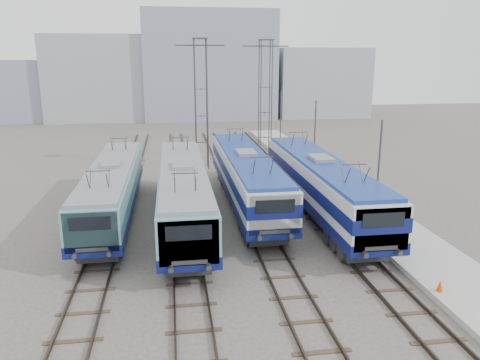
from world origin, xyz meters
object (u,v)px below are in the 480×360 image
at_px(locomotive_center_right, 247,175).
at_px(catenary_tower_east, 265,96).
at_px(locomotive_center_left, 183,191).
at_px(mast_front, 378,182).
at_px(locomotive_far_right, 321,182).
at_px(catenary_tower_west, 201,98).
at_px(locomotive_far_left, 112,187).
at_px(mast_mid, 314,144).
at_px(safety_cone, 440,286).
at_px(mast_rear, 281,124).

distance_m(locomotive_center_right, catenary_tower_east, 15.99).
xyz_separation_m(locomotive_center_left, mast_front, (10.85, -4.00, 1.20)).
distance_m(locomotive_far_right, catenary_tower_west, 17.49).
xyz_separation_m(locomotive_center_left, locomotive_center_right, (4.50, 3.19, 0.08)).
xyz_separation_m(locomotive_far_left, mast_mid, (15.35, 6.20, 1.30)).
height_order(locomotive_far_left, mast_mid, mast_mid).
bearing_deg(locomotive_center_left, catenary_tower_west, 82.00).
distance_m(locomotive_center_right, mast_front, 9.66).
height_order(mast_front, safety_cone, mast_front).
relative_size(locomotive_far_left, catenary_tower_west, 1.47).
distance_m(locomotive_far_left, locomotive_center_right, 9.11).
relative_size(locomotive_center_left, mast_front, 2.64).
relative_size(mast_rear, safety_cone, 12.84).
height_order(catenary_tower_west, mast_front, catenary_tower_west).
distance_m(locomotive_far_right, safety_cone, 11.62).
distance_m(locomotive_far_left, mast_rear, 23.84).
bearing_deg(catenary_tower_west, mast_mid, -42.93).
bearing_deg(locomotive_far_left, safety_cone, -39.53).
relative_size(locomotive_center_right, mast_rear, 2.67).
relative_size(locomotive_far_right, mast_mid, 2.70).
xyz_separation_m(locomotive_far_right, mast_front, (1.85, -4.44, 1.10)).
xyz_separation_m(locomotive_center_right, mast_mid, (6.35, 4.81, 1.12)).
xyz_separation_m(locomotive_center_left, catenary_tower_east, (8.75, 18.00, 4.34)).
relative_size(mast_front, safety_cone, 12.84).
distance_m(locomotive_far_right, mast_mid, 7.86).
relative_size(locomotive_center_right, catenary_tower_east, 1.56).
bearing_deg(mast_front, catenary_tower_west, 113.27).
xyz_separation_m(locomotive_center_left, safety_cone, (10.87, -10.88, -1.73)).
bearing_deg(mast_rear, mast_mid, -90.00).
height_order(locomotive_center_left, catenary_tower_west, catenary_tower_west).
height_order(locomotive_far_right, catenary_tower_west, catenary_tower_west).
distance_m(locomotive_center_left, locomotive_far_right, 9.01).
height_order(locomotive_far_left, locomotive_far_right, locomotive_far_right).
xyz_separation_m(catenary_tower_west, mast_front, (8.60, -20.00, -3.14)).
bearing_deg(catenary_tower_east, locomotive_far_right, -89.18).
bearing_deg(safety_cone, mast_front, 90.17).
relative_size(locomotive_far_right, catenary_tower_west, 1.57).
bearing_deg(locomotive_far_right, catenary_tower_east, 90.82).
distance_m(mast_mid, safety_cone, 19.11).
bearing_deg(mast_front, catenary_tower_east, 95.45).
bearing_deg(mast_mid, mast_rear, 90.00).
distance_m(locomotive_far_left, catenary_tower_west, 16.34).
relative_size(locomotive_far_left, catenary_tower_east, 1.47).
relative_size(locomotive_far_left, mast_rear, 2.52).
bearing_deg(locomotive_far_right, locomotive_center_right, 148.56).
xyz_separation_m(catenary_tower_west, safety_cone, (8.62, -26.88, -6.07)).
bearing_deg(mast_front, locomotive_center_left, 159.79).
distance_m(mast_front, mast_mid, 12.00).
height_order(locomotive_far_left, mast_front, mast_front).
bearing_deg(mast_front, mast_mid, 90.00).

